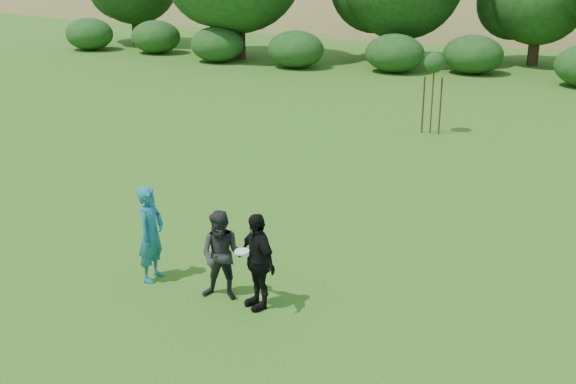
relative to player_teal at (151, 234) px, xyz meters
The scene contains 7 objects.
ground 1.93m from the player_teal, ahead, with size 120.00×120.00×0.00m, color #19470C.
player_teal is the anchor object (origin of this frame).
player_grey 1.68m from the player_teal, ahead, with size 0.84×0.66×1.73m, color #262528.
player_black 2.42m from the player_teal, ahead, with size 1.07×0.45×1.83m, color black.
frisbee 2.22m from the player_teal, 10.39° to the right, with size 0.27×0.27×0.04m.
sapling 14.07m from the player_teal, 79.08° to the left, with size 0.70×0.70×2.85m.
hillside 69.67m from the player_teal, 89.07° to the left, with size 150.00×72.00×52.00m.
Camera 1 is at (5.81, -11.05, 6.34)m, focal length 45.00 mm.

